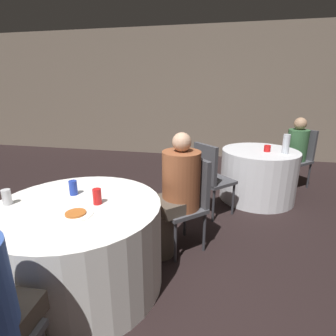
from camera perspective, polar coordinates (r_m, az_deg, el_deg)
The scene contains 15 objects.
ground_plane at distance 2.44m, azimuth -12.17°, elevation -23.72°, with size 16.00×16.00×0.00m, color black.
wall_back at distance 6.13m, azimuth 4.47°, elevation 15.76°, with size 16.00×0.06×2.80m.
table_near at distance 2.31m, azimuth -18.29°, elevation -15.64°, with size 1.29×1.29×0.72m.
table_far at distance 3.99m, azimuth 18.99°, elevation -1.39°, with size 1.05×1.05×0.72m.
chair_near_northeast at distance 2.60m, azimuth 4.58°, elevation -6.03°, with size 0.57×0.57×0.93m.
chair_far_northeast at distance 4.68m, azimuth 26.69°, elevation 2.88°, with size 0.57×0.57×0.93m.
chair_far_southwest at distance 3.26m, azimuth 9.07°, elevation -1.25°, with size 0.57×0.57×0.93m.
person_green_jacket at distance 4.54m, azimuth 25.51°, elevation 2.71°, with size 0.45×0.45×1.13m.
person_floral_shirt at distance 2.50m, azimuth 1.67°, elevation -5.52°, with size 0.50×0.49×1.19m.
pizza_plate_near at distance 1.98m, azimuth -19.46°, elevation -9.39°, with size 0.24×0.24×0.02m.
soda_can_silver at distance 2.34m, azimuth -31.68°, elevation -5.43°, with size 0.07×0.07×0.12m.
soda_can_blue at distance 2.31m, azimuth -19.93°, elevation -4.07°, with size 0.07×0.07×0.12m.
soda_can_red at distance 2.08m, azimuth -15.17°, elevation -6.00°, with size 0.07×0.07×0.12m.
bottle_far at distance 3.78m, azimuth 24.30°, elevation 4.75°, with size 0.09×0.09×0.26m.
cup_far at distance 3.84m, azimuth 20.80°, elevation 4.00°, with size 0.09×0.09×0.09m.
Camera 1 is at (0.83, -1.64, 1.59)m, focal length 28.00 mm.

